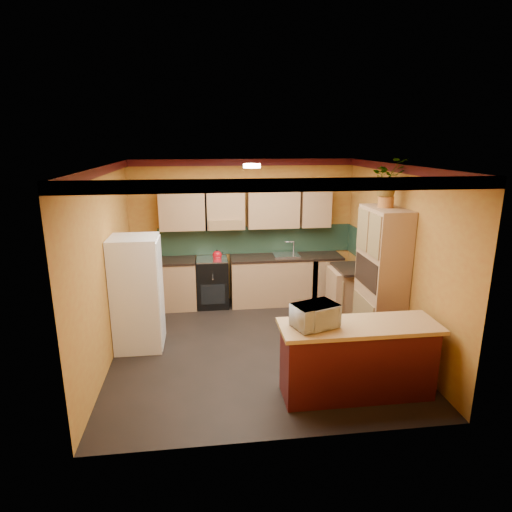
# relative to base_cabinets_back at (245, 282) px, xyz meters

# --- Properties ---
(room_shell) EXTENTS (4.24, 4.24, 2.72)m
(room_shell) POSITION_rel_base_cabinets_back_xyz_m (0.01, -1.52, 1.65)
(room_shell) COLOR black
(room_shell) RESTS_ON ground
(base_cabinets_back) EXTENTS (3.65, 0.60, 0.88)m
(base_cabinets_back) POSITION_rel_base_cabinets_back_xyz_m (0.00, 0.00, 0.00)
(base_cabinets_back) COLOR tan
(base_cabinets_back) RESTS_ON ground
(countertop_back) EXTENTS (3.65, 0.62, 0.04)m
(countertop_back) POSITION_rel_base_cabinets_back_xyz_m (0.00, -0.00, 0.46)
(countertop_back) COLOR black
(countertop_back) RESTS_ON base_cabinets_back
(stove) EXTENTS (0.58, 0.58, 0.91)m
(stove) POSITION_rel_base_cabinets_back_xyz_m (-0.62, -0.00, 0.02)
(stove) COLOR black
(stove) RESTS_ON ground
(kettle) EXTENTS (0.18, 0.18, 0.18)m
(kettle) POSITION_rel_base_cabinets_back_xyz_m (-0.53, -0.05, 0.56)
(kettle) COLOR #AA0B14
(kettle) RESTS_ON stove
(sink) EXTENTS (0.48, 0.40, 0.03)m
(sink) POSITION_rel_base_cabinets_back_xyz_m (0.77, 0.00, 0.50)
(sink) COLOR silver
(sink) RESTS_ON countertop_back
(base_cabinets_right) EXTENTS (0.60, 0.80, 0.88)m
(base_cabinets_right) POSITION_rel_base_cabinets_back_xyz_m (1.79, -0.90, 0.00)
(base_cabinets_right) COLOR tan
(base_cabinets_right) RESTS_ON ground
(countertop_right) EXTENTS (0.62, 0.80, 0.04)m
(countertop_right) POSITION_rel_base_cabinets_back_xyz_m (1.79, -0.90, 0.46)
(countertop_right) COLOR black
(countertop_right) RESTS_ON base_cabinets_right
(fridge) EXTENTS (0.68, 0.66, 1.70)m
(fridge) POSITION_rel_base_cabinets_back_xyz_m (-1.76, -1.54, 0.41)
(fridge) COLOR white
(fridge) RESTS_ON ground
(pantry) EXTENTS (0.48, 0.90, 2.10)m
(pantry) POSITION_rel_base_cabinets_back_xyz_m (1.84, -1.89, 0.61)
(pantry) COLOR tan
(pantry) RESTS_ON ground
(fern_pot) EXTENTS (0.22, 0.22, 0.16)m
(fern_pot) POSITION_rel_base_cabinets_back_xyz_m (1.84, -1.84, 1.74)
(fern_pot) COLOR #A15C27
(fern_pot) RESTS_ON pantry
(fern) EXTENTS (0.54, 0.49, 0.54)m
(fern) POSITION_rel_base_cabinets_back_xyz_m (1.84, -1.84, 2.09)
(fern) COLOR tan
(fern) RESTS_ON fern_pot
(breakfast_bar) EXTENTS (1.80, 0.55, 0.88)m
(breakfast_bar) POSITION_rel_base_cabinets_back_xyz_m (1.03, -3.19, 0.00)
(breakfast_bar) COLOR #4E1214
(breakfast_bar) RESTS_ON ground
(bar_top) EXTENTS (1.90, 0.65, 0.05)m
(bar_top) POSITION_rel_base_cabinets_back_xyz_m (1.03, -3.19, 0.47)
(bar_top) COLOR #AF7655
(bar_top) RESTS_ON breakfast_bar
(microwave) EXTENTS (0.59, 0.49, 0.28)m
(microwave) POSITION_rel_base_cabinets_back_xyz_m (0.48, -3.19, 0.63)
(microwave) COLOR white
(microwave) RESTS_ON bar_top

